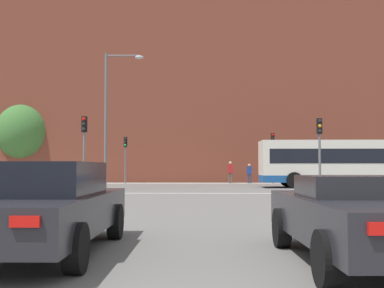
{
  "coord_description": "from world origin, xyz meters",
  "views": [
    {
      "loc": [
        -0.02,
        -2.44,
        1.33
      ],
      "look_at": [
        -0.61,
        26.29,
        2.69
      ],
      "focal_mm": 45.0,
      "sensor_mm": 36.0,
      "label": 1
    }
  ],
  "objects_px": {
    "traffic_light_near_left": "(84,141)",
    "traffic_light_far_left": "(125,152)",
    "bus_crossing_lead": "(339,162)",
    "traffic_light_near_right": "(320,142)",
    "pedestrian_walking_east": "(249,172)",
    "car_roadster_right": "(362,217)",
    "street_lamp_junction": "(112,107)",
    "traffic_light_far_right": "(273,149)",
    "car_saloon_left": "(42,206)",
    "pedestrian_waiting": "(230,170)"
  },
  "relations": [
    {
      "from": "traffic_light_near_left",
      "to": "traffic_light_far_left",
      "type": "relative_size",
      "value": 1.05
    },
    {
      "from": "bus_crossing_lead",
      "to": "traffic_light_near_right",
      "type": "height_order",
      "value": "traffic_light_near_right"
    },
    {
      "from": "traffic_light_near_left",
      "to": "pedestrian_walking_east",
      "type": "height_order",
      "value": "traffic_light_near_left"
    },
    {
      "from": "car_roadster_right",
      "to": "pedestrian_walking_east",
      "type": "distance_m",
      "value": 31.8
    },
    {
      "from": "traffic_light_near_right",
      "to": "street_lamp_junction",
      "type": "distance_m",
      "value": 12.11
    },
    {
      "from": "traffic_light_far_right",
      "to": "traffic_light_far_left",
      "type": "xyz_separation_m",
      "value": [
        -11.66,
        0.17,
        -0.17
      ]
    },
    {
      "from": "traffic_light_near_right",
      "to": "pedestrian_walking_east",
      "type": "height_order",
      "value": "traffic_light_near_right"
    },
    {
      "from": "traffic_light_far_left",
      "to": "traffic_light_near_right",
      "type": "bearing_deg",
      "value": -47.87
    },
    {
      "from": "bus_crossing_lead",
      "to": "car_saloon_left",
      "type": "bearing_deg",
      "value": -25.57
    },
    {
      "from": "traffic_light_near_right",
      "to": "traffic_light_far_right",
      "type": "relative_size",
      "value": 0.96
    },
    {
      "from": "bus_crossing_lead",
      "to": "traffic_light_near_right",
      "type": "distance_m",
      "value": 6.86
    },
    {
      "from": "traffic_light_near_right",
      "to": "street_lamp_junction",
      "type": "bearing_deg",
      "value": 162.71
    },
    {
      "from": "pedestrian_walking_east",
      "to": "car_roadster_right",
      "type": "bearing_deg",
      "value": 90.53
    },
    {
      "from": "car_saloon_left",
      "to": "traffic_light_near_left",
      "type": "relative_size",
      "value": 1.22
    },
    {
      "from": "traffic_light_far_right",
      "to": "traffic_light_far_left",
      "type": "bearing_deg",
      "value": 179.14
    },
    {
      "from": "car_saloon_left",
      "to": "bus_crossing_lead",
      "type": "xyz_separation_m",
      "value": [
        11.24,
        23.5,
        0.88
      ]
    },
    {
      "from": "traffic_light_near_left",
      "to": "street_lamp_junction",
      "type": "relative_size",
      "value": 0.48
    },
    {
      "from": "car_roadster_right",
      "to": "traffic_light_far_right",
      "type": "height_order",
      "value": "traffic_light_far_right"
    },
    {
      "from": "traffic_light_far_left",
      "to": "car_saloon_left",
      "type": "bearing_deg",
      "value": -83.26
    },
    {
      "from": "bus_crossing_lead",
      "to": "pedestrian_waiting",
      "type": "xyz_separation_m",
      "value": [
        -6.5,
        7.53,
        -0.57
      ]
    },
    {
      "from": "car_saloon_left",
      "to": "traffic_light_near_left",
      "type": "xyz_separation_m",
      "value": [
        -3.49,
        16.73,
        1.9
      ]
    },
    {
      "from": "car_roadster_right",
      "to": "traffic_light_far_left",
      "type": "bearing_deg",
      "value": 103.65
    },
    {
      "from": "car_saloon_left",
      "to": "car_roadster_right",
      "type": "relative_size",
      "value": 1.08
    },
    {
      "from": "car_saloon_left",
      "to": "traffic_light_near_right",
      "type": "relative_size",
      "value": 1.25
    },
    {
      "from": "car_roadster_right",
      "to": "traffic_light_far_right",
      "type": "xyz_separation_m",
      "value": [
        3.38,
        31.18,
        2.05
      ]
    },
    {
      "from": "traffic_light_far_right",
      "to": "traffic_light_near_right",
      "type": "bearing_deg",
      "value": -88.05
    },
    {
      "from": "traffic_light_near_left",
      "to": "traffic_light_far_left",
      "type": "xyz_separation_m",
      "value": [
        -0.13,
        13.95,
        -0.11
      ]
    },
    {
      "from": "car_roadster_right",
      "to": "bus_crossing_lead",
      "type": "relative_size",
      "value": 0.44
    },
    {
      "from": "street_lamp_junction",
      "to": "pedestrian_walking_east",
      "type": "distance_m",
      "value": 14.28
    },
    {
      "from": "car_roadster_right",
      "to": "traffic_light_near_right",
      "type": "relative_size",
      "value": 1.16
    },
    {
      "from": "car_roadster_right",
      "to": "street_lamp_junction",
      "type": "bearing_deg",
      "value": 108.14
    },
    {
      "from": "pedestrian_waiting",
      "to": "traffic_light_near_left",
      "type": "bearing_deg",
      "value": 63.27
    },
    {
      "from": "traffic_light_far_left",
      "to": "street_lamp_junction",
      "type": "relative_size",
      "value": 0.46
    },
    {
      "from": "street_lamp_junction",
      "to": "traffic_light_far_right",
      "type": "bearing_deg",
      "value": 41.61
    },
    {
      "from": "car_saloon_left",
      "to": "pedestrian_waiting",
      "type": "bearing_deg",
      "value": 80.66
    },
    {
      "from": "traffic_light_far_right",
      "to": "pedestrian_walking_east",
      "type": "distance_m",
      "value": 2.59
    },
    {
      "from": "car_roadster_right",
      "to": "traffic_light_near_left",
      "type": "distance_m",
      "value": 19.33
    },
    {
      "from": "traffic_light_far_left",
      "to": "street_lamp_junction",
      "type": "bearing_deg",
      "value": -85.6
    },
    {
      "from": "traffic_light_near_right",
      "to": "pedestrian_walking_east",
      "type": "relative_size",
      "value": 2.44
    },
    {
      "from": "bus_crossing_lead",
      "to": "traffic_light_near_left",
      "type": "distance_m",
      "value": 16.24
    },
    {
      "from": "traffic_light_near_right",
      "to": "traffic_light_near_left",
      "type": "bearing_deg",
      "value": -177.33
    },
    {
      "from": "car_saloon_left",
      "to": "traffic_light_near_left",
      "type": "distance_m",
      "value": 17.19
    },
    {
      "from": "traffic_light_far_right",
      "to": "traffic_light_far_left",
      "type": "height_order",
      "value": "traffic_light_far_right"
    },
    {
      "from": "traffic_light_far_right",
      "to": "bus_crossing_lead",
      "type": "bearing_deg",
      "value": -65.4
    },
    {
      "from": "car_roadster_right",
      "to": "traffic_light_near_right",
      "type": "height_order",
      "value": "traffic_light_near_right"
    },
    {
      "from": "traffic_light_near_left",
      "to": "street_lamp_junction",
      "type": "height_order",
      "value": "street_lamp_junction"
    },
    {
      "from": "car_roadster_right",
      "to": "bus_crossing_lead",
      "type": "distance_m",
      "value": 25.08
    },
    {
      "from": "bus_crossing_lead",
      "to": "traffic_light_near_left",
      "type": "relative_size",
      "value": 2.59
    },
    {
      "from": "car_saloon_left",
      "to": "bus_crossing_lead",
      "type": "distance_m",
      "value": 26.06
    },
    {
      "from": "traffic_light_near_left",
      "to": "traffic_light_far_right",
      "type": "bearing_deg",
      "value": 50.07
    }
  ]
}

